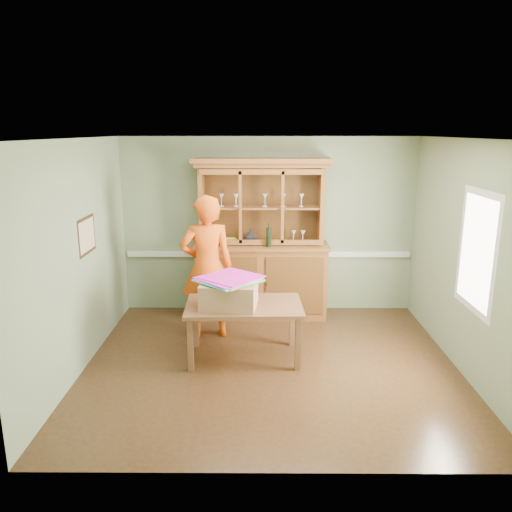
{
  "coord_description": "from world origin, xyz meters",
  "views": [
    {
      "loc": [
        -0.15,
        -5.6,
        2.79
      ],
      "look_at": [
        -0.18,
        0.4,
        1.27
      ],
      "focal_mm": 35.0,
      "sensor_mm": 36.0,
      "label": 1
    }
  ],
  "objects_px": {
    "dining_table": "(244,311)",
    "person": "(207,267)",
    "china_hutch": "(261,262)",
    "cardboard_box": "(229,294)"
  },
  "relations": [
    {
      "from": "person",
      "to": "cardboard_box",
      "type": "bearing_deg",
      "value": 101.86
    },
    {
      "from": "dining_table",
      "to": "china_hutch",
      "type": "bearing_deg",
      "value": 80.08
    },
    {
      "from": "china_hutch",
      "to": "cardboard_box",
      "type": "relative_size",
      "value": 3.65
    },
    {
      "from": "dining_table",
      "to": "person",
      "type": "xyz_separation_m",
      "value": [
        -0.52,
        0.71,
        0.36
      ]
    },
    {
      "from": "china_hutch",
      "to": "dining_table",
      "type": "relative_size",
      "value": 1.65
    },
    {
      "from": "dining_table",
      "to": "person",
      "type": "bearing_deg",
      "value": 124.39
    },
    {
      "from": "china_hutch",
      "to": "cardboard_box",
      "type": "bearing_deg",
      "value": -103.74
    },
    {
      "from": "dining_table",
      "to": "cardboard_box",
      "type": "distance_m",
      "value": 0.31
    },
    {
      "from": "dining_table",
      "to": "person",
      "type": "height_order",
      "value": "person"
    },
    {
      "from": "dining_table",
      "to": "cardboard_box",
      "type": "bearing_deg",
      "value": -157.69
    }
  ]
}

